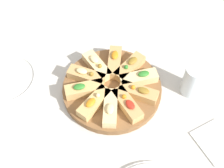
{
  "coord_description": "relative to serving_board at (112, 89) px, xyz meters",
  "views": [
    {
      "loc": [
        -0.53,
        0.06,
        0.8
      ],
      "look_at": [
        0.0,
        0.0,
        0.04
      ],
      "focal_mm": 50.0,
      "sensor_mm": 36.0,
      "label": 1
    }
  ],
  "objects": [
    {
      "name": "ground_plane",
      "position": [
        0.0,
        0.0,
        -0.01
      ],
      "size": [
        3.0,
        3.0,
        0.0
      ],
      "primitive_type": "plane",
      "color": "beige"
    },
    {
      "name": "focaccia_slice_5",
      "position": [
        -0.06,
        0.06,
        0.03
      ],
      "size": [
        0.11,
        0.11,
        0.04
      ],
      "color": "tan",
      "rests_on": "serving_board"
    },
    {
      "name": "focaccia_slice_6",
      "position": [
        -0.08,
        0.01,
        0.03
      ],
      "size": [
        0.12,
        0.06,
        0.04
      ],
      "color": "#E5C689",
      "rests_on": "serving_board"
    },
    {
      "name": "focaccia_slice_9",
      "position": [
        0.01,
        -0.08,
        0.03
      ],
      "size": [
        0.05,
        0.12,
        0.04
      ],
      "color": "#E5C689",
      "rests_on": "serving_board"
    },
    {
      "name": "serving_board",
      "position": [
        0.0,
        0.0,
        0.0
      ],
      "size": [
        0.3,
        0.3,
        0.02
      ],
      "primitive_type": "cylinder",
      "color": "brown",
      "rests_on": "ground_plane"
    },
    {
      "name": "focaccia_slice_2",
      "position": [
        0.07,
        0.04,
        0.03
      ],
      "size": [
        0.12,
        0.09,
        0.04
      ],
      "color": "#E5C689",
      "rests_on": "serving_board"
    },
    {
      "name": "focaccia_slice_7",
      "position": [
        -0.08,
        -0.03,
        0.03
      ],
      "size": [
        0.12,
        0.08,
        0.04
      ],
      "color": "tan",
      "rests_on": "serving_board"
    },
    {
      "name": "water_glass",
      "position": [
        -0.03,
        -0.24,
        0.04
      ],
      "size": [
        0.06,
        0.06,
        0.11
      ],
      "primitive_type": "cylinder",
      "color": "silver",
      "rests_on": "ground_plane"
    },
    {
      "name": "focaccia_slice_1",
      "position": [
        0.08,
        -0.02,
        0.03
      ],
      "size": [
        0.12,
        0.06,
        0.04
      ],
      "color": "tan",
      "rests_on": "serving_board"
    },
    {
      "name": "focaccia_slice_8",
      "position": [
        -0.04,
        -0.07,
        0.03
      ],
      "size": [
        0.09,
        0.12,
        0.04
      ],
      "color": "tan",
      "rests_on": "serving_board"
    },
    {
      "name": "focaccia_slice_0",
      "position": [
        0.06,
        -0.06,
        0.03
      ],
      "size": [
        0.11,
        0.11,
        0.04
      ],
      "color": "tan",
      "rests_on": "serving_board"
    },
    {
      "name": "focaccia_slice_4",
      "position": [
        -0.01,
        0.08,
        0.03
      ],
      "size": [
        0.05,
        0.12,
        0.04
      ],
      "color": "tan",
      "rests_on": "serving_board"
    },
    {
      "name": "napkin_stack",
      "position": [
        -0.2,
        -0.26,
        -0.01
      ],
      "size": [
        0.14,
        0.13,
        0.01
      ],
      "primitive_type": "cube",
      "rotation": [
        0.0,
        0.0,
        0.39
      ],
      "color": "white",
      "rests_on": "ground_plane"
    },
    {
      "name": "focaccia_slice_3",
      "position": [
        0.04,
        0.07,
        0.03
      ],
      "size": [
        0.09,
        0.12,
        0.04
      ],
      "color": "tan",
      "rests_on": "serving_board"
    },
    {
      "name": "plate_right",
      "position": [
        0.08,
        0.33,
        -0.0
      ],
      "size": [
        0.2,
        0.2,
        0.02
      ],
      "color": "white",
      "rests_on": "ground_plane"
    }
  ]
}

